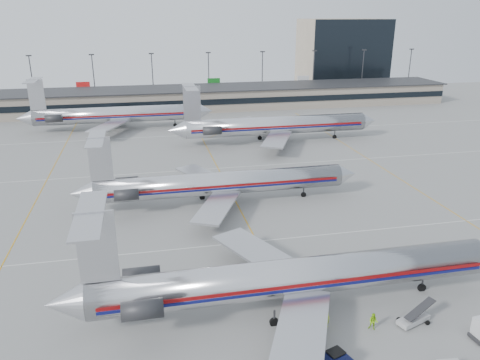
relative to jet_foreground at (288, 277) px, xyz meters
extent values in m
plane|color=gray|center=(0.51, 4.33, -3.47)|extent=(260.00, 260.00, 0.00)
cube|color=silver|center=(0.51, 14.33, -3.46)|extent=(160.00, 0.15, 0.02)
cube|color=gray|center=(0.51, 102.33, -0.47)|extent=(160.00, 16.00, 6.00)
cube|color=black|center=(0.51, 94.23, -0.27)|extent=(160.00, 0.20, 1.60)
cube|color=#2D2D30|center=(0.51, 102.33, 2.63)|extent=(162.00, 17.00, 0.30)
cylinder|color=#38383D|center=(-44.49, 116.33, 4.03)|extent=(0.30, 0.30, 15.00)
cube|color=#2D2D30|center=(-44.49, 116.33, 11.63)|extent=(1.60, 0.40, 0.35)
cylinder|color=#38383D|center=(-26.49, 116.33, 4.03)|extent=(0.30, 0.30, 15.00)
cube|color=#2D2D30|center=(-26.49, 116.33, 11.63)|extent=(1.60, 0.40, 0.35)
cylinder|color=#38383D|center=(-8.49, 116.33, 4.03)|extent=(0.30, 0.30, 15.00)
cube|color=#2D2D30|center=(-8.49, 116.33, 11.63)|extent=(1.60, 0.40, 0.35)
cylinder|color=#38383D|center=(9.51, 116.33, 4.03)|extent=(0.30, 0.30, 15.00)
cube|color=#2D2D30|center=(9.51, 116.33, 11.63)|extent=(1.60, 0.40, 0.35)
cylinder|color=#38383D|center=(27.51, 116.33, 4.03)|extent=(0.30, 0.30, 15.00)
cube|color=#2D2D30|center=(27.51, 116.33, 11.63)|extent=(1.60, 0.40, 0.35)
cylinder|color=#38383D|center=(45.51, 116.33, 4.03)|extent=(0.30, 0.30, 15.00)
cube|color=#2D2D30|center=(45.51, 116.33, 11.63)|extent=(1.60, 0.40, 0.35)
cylinder|color=#38383D|center=(63.51, 116.33, 4.03)|extent=(0.30, 0.30, 15.00)
cube|color=#2D2D30|center=(63.51, 116.33, 11.63)|extent=(1.60, 0.40, 0.35)
cylinder|color=#38383D|center=(81.51, 116.33, 4.03)|extent=(0.30, 0.30, 15.00)
cube|color=#2D2D30|center=(81.51, 116.33, 11.63)|extent=(1.60, 0.40, 0.35)
cube|color=tan|center=(62.51, 132.33, 9.03)|extent=(30.00, 20.00, 25.00)
cylinder|color=silver|center=(0.96, 0.00, -0.05)|extent=(39.04, 3.61, 3.61)
cone|color=#BCBCC1|center=(-20.31, 0.00, -0.05)|extent=(3.51, 3.61, 3.61)
cube|color=maroon|center=(0.96, -1.81, 0.09)|extent=(37.09, 0.05, 0.34)
cube|color=#0C1057|center=(0.96, -1.81, -0.30)|extent=(37.09, 0.05, 0.27)
cube|color=#BCBCC1|center=(-0.99, 6.83, -1.03)|extent=(9.08, 13.23, 0.31)
cube|color=#BCBCC1|center=(-0.99, -6.83, -1.03)|extent=(9.08, 13.23, 0.31)
cube|color=#BCBCC1|center=(-17.09, 0.00, 5.07)|extent=(3.32, 0.24, 6.64)
cube|color=#BCBCC1|center=(-17.39, 0.00, 8.19)|extent=(2.34, 10.25, 0.18)
cylinder|color=#2D2D30|center=(-13.68, 2.78, 0.24)|extent=(3.51, 1.66, 1.66)
cylinder|color=#2D2D30|center=(-13.68, -2.78, 0.24)|extent=(3.51, 1.66, 1.66)
cylinder|color=#2D2D30|center=(14.63, 0.00, -2.66)|extent=(0.20, 0.20, 1.61)
cylinder|color=#2D2D30|center=(-1.97, -2.34, -2.66)|extent=(0.20, 0.20, 1.61)
cylinder|color=#2D2D30|center=(-1.97, 2.35, -2.66)|extent=(0.20, 0.20, 1.61)
cylinder|color=black|center=(14.63, 0.00, -3.13)|extent=(0.88, 0.29, 0.88)
cylinder|color=silver|center=(-1.60, 27.61, -0.23)|extent=(36.97, 3.42, 3.42)
cone|color=silver|center=(18.37, 27.61, -0.23)|extent=(2.96, 3.42, 3.42)
cone|color=#BCBCC1|center=(-21.75, 27.61, -0.23)|extent=(3.33, 3.42, 3.42)
cube|color=maroon|center=(-1.60, 25.89, -0.10)|extent=(35.12, 0.05, 0.32)
cube|color=#0C1057|center=(-1.60, 25.89, -0.47)|extent=(35.12, 0.05, 0.26)
cube|color=#BCBCC1|center=(-3.45, 34.08, -1.16)|extent=(8.60, 12.53, 0.30)
cube|color=#BCBCC1|center=(-3.45, 21.14, -1.16)|extent=(8.60, 12.53, 0.30)
cube|color=#BCBCC1|center=(-18.70, 27.61, 4.62)|extent=(3.14, 0.23, 6.29)
cube|color=#BCBCC1|center=(-18.97, 27.61, 7.58)|extent=(2.22, 9.70, 0.17)
cylinder|color=#2D2D30|center=(-15.46, 30.24, 0.04)|extent=(3.33, 1.57, 1.57)
cylinder|color=#2D2D30|center=(-15.46, 24.97, 0.04)|extent=(3.33, 1.57, 1.57)
cylinder|color=#2D2D30|center=(11.34, 27.61, -2.71)|extent=(0.18, 0.18, 1.53)
cylinder|color=#2D2D30|center=(-4.37, 25.39, -2.71)|extent=(0.18, 0.18, 1.53)
cylinder|color=#2D2D30|center=(-4.37, 29.82, -2.71)|extent=(0.18, 0.18, 1.53)
cylinder|color=black|center=(11.34, 27.61, -3.15)|extent=(0.83, 0.28, 0.83)
cylinder|color=silver|center=(16.42, 60.32, 0.26)|extent=(40.45, 3.94, 3.94)
cone|color=silver|center=(38.34, 60.32, 0.26)|extent=(3.41, 3.94, 3.94)
cone|color=#BCBCC1|center=(-5.72, 60.32, 0.26)|extent=(3.83, 3.94, 3.94)
cube|color=maroon|center=(16.42, 58.34, 0.42)|extent=(38.42, 0.05, 0.37)
cube|color=#0C1057|center=(16.42, 58.34, -0.01)|extent=(38.42, 0.05, 0.30)
cube|color=#BCBCC1|center=(14.29, 67.77, -0.81)|extent=(9.90, 14.43, 0.34)
cube|color=#BCBCC1|center=(14.29, 52.87, -0.81)|extent=(9.90, 14.43, 0.34)
cube|color=#BCBCC1|center=(-2.21, 60.32, 5.84)|extent=(3.62, 0.27, 7.24)
cube|color=#BCBCC1|center=(-2.53, 60.32, 9.25)|extent=(2.55, 11.18, 0.19)
cylinder|color=#2D2D30|center=(1.52, 63.35, 0.58)|extent=(3.83, 1.81, 1.81)
cylinder|color=#2D2D30|center=(1.52, 57.28, 0.58)|extent=(3.83, 1.81, 1.81)
cylinder|color=#2D2D30|center=(30.26, 60.32, -2.59)|extent=(0.21, 0.21, 1.76)
cylinder|color=#2D2D30|center=(13.22, 57.76, -2.59)|extent=(0.21, 0.21, 1.76)
cylinder|color=#2D2D30|center=(13.22, 62.87, -2.59)|extent=(0.21, 0.21, 1.76)
cylinder|color=black|center=(30.26, 60.32, -3.10)|extent=(0.96, 0.32, 0.96)
cylinder|color=silver|center=(-18.19, 79.88, 0.19)|extent=(39.70, 3.87, 3.87)
cone|color=silver|center=(3.34, 79.88, 0.19)|extent=(3.34, 3.87, 3.87)
cone|color=#BCBCC1|center=(-39.92, 79.88, 0.19)|extent=(3.76, 3.87, 3.87)
cube|color=maroon|center=(-18.19, 77.93, 0.34)|extent=(37.71, 0.05, 0.37)
cube|color=#0C1057|center=(-18.19, 77.93, -0.07)|extent=(37.71, 0.05, 0.29)
cube|color=#BCBCC1|center=(-20.27, 87.19, -0.86)|extent=(9.72, 14.16, 0.33)
cube|color=#BCBCC1|center=(-20.27, 72.56, -0.86)|extent=(9.72, 14.16, 0.33)
cube|color=#BCBCC1|center=(-36.47, 79.88, 5.67)|extent=(3.55, 0.26, 7.10)
cube|color=#BCBCC1|center=(-36.78, 79.88, 9.02)|extent=(2.51, 10.97, 0.19)
cylinder|color=#2D2D30|center=(-32.81, 82.85, 0.50)|extent=(3.76, 1.78, 1.78)
cylinder|color=#2D2D30|center=(-32.81, 76.90, 0.50)|extent=(3.76, 1.78, 1.78)
cylinder|color=#2D2D30|center=(-4.60, 79.88, -2.61)|extent=(0.21, 0.21, 1.72)
cylinder|color=#2D2D30|center=(-21.32, 77.37, -2.61)|extent=(0.21, 0.21, 1.72)
cylinder|color=#2D2D30|center=(-21.32, 82.38, -2.61)|extent=(0.21, 0.21, 1.72)
cylinder|color=black|center=(-4.60, 79.88, -3.10)|extent=(0.94, 0.31, 0.94)
cube|color=#0A0F3A|center=(1.15, -9.09, -2.17)|extent=(1.65, 1.51, 1.02)
cube|color=black|center=(1.15, -9.09, -1.49)|extent=(1.58, 1.44, 0.09)
cylinder|color=black|center=(14.79, -7.47, -3.34)|extent=(0.26, 0.13, 0.26)
cylinder|color=black|center=(14.79, -8.77, -3.34)|extent=(0.26, 0.13, 0.26)
cube|color=#A8A8A8|center=(10.78, -4.73, -3.06)|extent=(3.51, 2.22, 0.46)
cube|color=#2D2D30|center=(11.33, -4.73, -2.00)|extent=(3.43, 1.88, 1.18)
cylinder|color=black|center=(11.97, -4.22, -3.24)|extent=(0.46, 0.15, 0.46)
cylinder|color=black|center=(11.97, -5.23, -3.24)|extent=(0.46, 0.15, 0.46)
cylinder|color=black|center=(9.59, -4.22, -3.24)|extent=(0.46, 0.15, 0.46)
cylinder|color=black|center=(9.59, -5.23, -3.24)|extent=(0.46, 0.15, 0.46)
imported|color=#BFEA16|center=(2.68, -3.63, -2.65)|extent=(0.70, 0.69, 1.64)
imported|color=#8ACF13|center=(6.68, -4.77, -2.64)|extent=(1.03, 0.99, 1.66)
camera|label=1|loc=(-12.54, -37.06, 23.85)|focal=35.00mm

